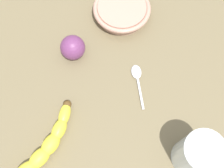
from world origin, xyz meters
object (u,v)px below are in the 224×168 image
smoothie_glass (196,154)px  plum_fruit (73,48)px  teaspoon (137,74)px  ceramic_bowl (122,10)px  banana (42,149)px

smoothie_glass → plum_fruit: size_ratio=1.89×
teaspoon → ceramic_bowl: bearing=3.4°
smoothie_glass → plum_fruit: 35.83cm
ceramic_bowl → teaspoon: ceramic_bowl is taller
plum_fruit → teaspoon: (-0.09, 16.26, -2.57)cm
banana → smoothie_glass: smoothie_glass is taller
ceramic_bowl → smoothie_glass: bearing=42.2°
banana → teaspoon: banana is taller
banana → ceramic_bowl: (-38.41, 3.39, 0.52)cm
smoothie_glass → ceramic_bowl: smoothie_glass is taller
banana → teaspoon: 26.95cm
smoothie_glass → plum_fruit: smoothie_glass is taller
banana → smoothie_glass: 31.17cm
banana → ceramic_bowl: bearing=10.3°
banana → ceramic_bowl: 38.57cm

